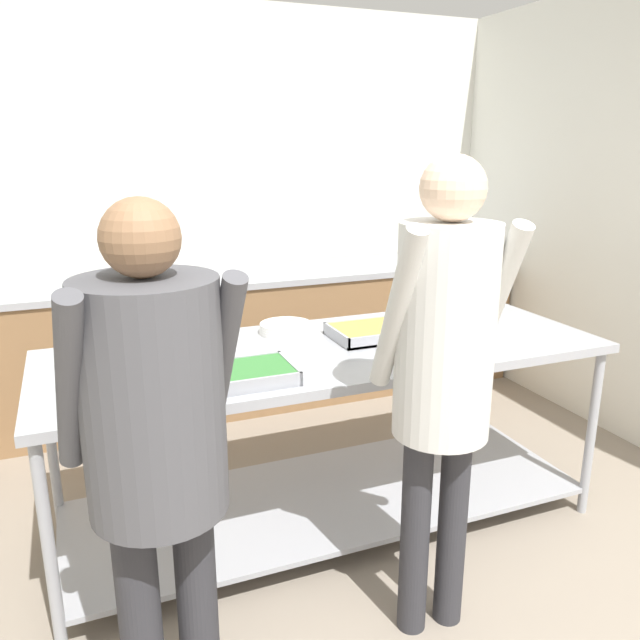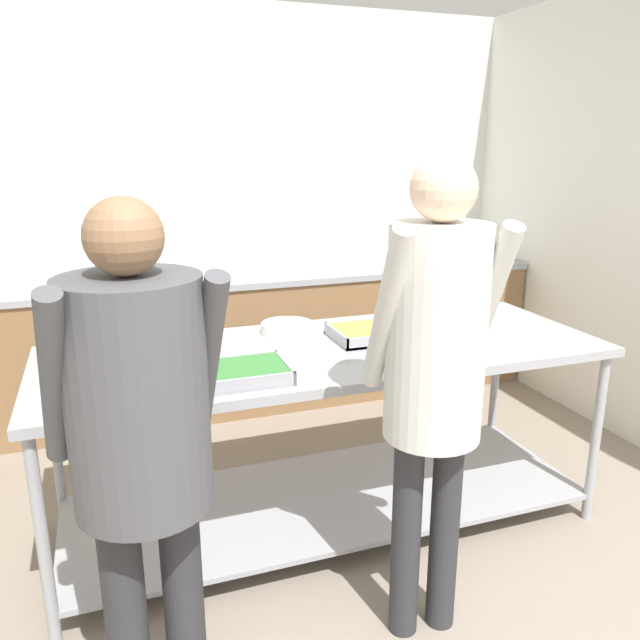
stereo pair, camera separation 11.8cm
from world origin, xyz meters
The scene contains 11 objects.
wall_rear centered at (0.00, 3.45, 1.32)m, with size 4.06×0.06×2.65m.
back_counter centered at (0.00, 3.08, 0.46)m, with size 3.90×0.65×0.91m.
serving_counter centered at (-0.04, 1.53, 0.59)m, with size 2.47×0.90×0.87m.
broccoli_bowl centered at (-0.81, 1.63, 0.92)m, with size 0.22×0.22×0.11m.
serving_tray_vegetables centered at (-0.48, 1.27, 0.90)m, with size 0.36×0.27×0.05m.
plate_stack centered at (-0.14, 1.81, 0.90)m, with size 0.25×0.25×0.05m.
serving_tray_roast centered at (0.20, 1.59, 0.90)m, with size 0.37×0.29×0.05m.
sauce_pan centered at (0.64, 1.81, 0.91)m, with size 0.42×0.28×0.06m.
guest_serving_left centered at (0.06, 0.78, 1.07)m, with size 0.45×0.36×1.71m.
guest_serving_right centered at (-0.89, 0.75, 0.98)m, with size 0.53×0.39×1.61m.
water_bottle centered at (1.71, 3.15, 1.03)m, with size 0.06×0.06×0.26m.
Camera 2 is at (-0.94, -0.93, 1.74)m, focal length 35.00 mm.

